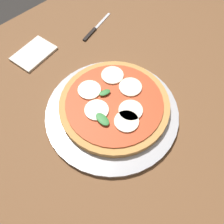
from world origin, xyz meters
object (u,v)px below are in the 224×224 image
(serving_tray, at_px, (112,113))
(napkin, at_px, (34,54))
(pizza, at_px, (114,104))
(knife, at_px, (94,30))
(dining_table, at_px, (145,117))

(serving_tray, bearing_deg, napkin, -85.00)
(serving_tray, height_order, pizza, pizza)
(serving_tray, xyz_separation_m, napkin, (0.03, -0.33, -0.00))
(pizza, xyz_separation_m, knife, (-0.17, -0.28, -0.02))
(dining_table, relative_size, pizza, 4.06)
(knife, bearing_deg, pizza, 58.87)
(napkin, bearing_deg, serving_tray, 95.00)
(dining_table, relative_size, napkin, 9.44)
(pizza, bearing_deg, knife, -121.13)
(serving_tray, relative_size, knife, 2.30)
(dining_table, distance_m, serving_tray, 0.15)
(dining_table, bearing_deg, napkin, -70.43)
(dining_table, xyz_separation_m, knife, (-0.08, -0.33, 0.09))
(serving_tray, distance_m, knife, 0.34)
(dining_table, distance_m, napkin, 0.41)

